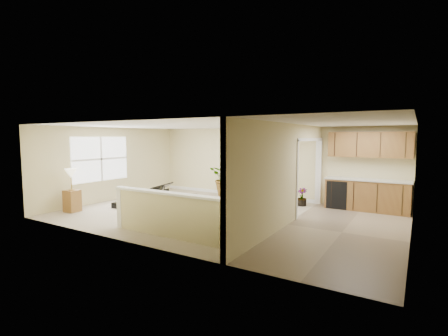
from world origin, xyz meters
The scene contains 20 objects.
floor centered at (0.00, 0.00, 0.00)m, with size 9.00×9.00×0.00m, color tan.
back_wall centered at (0.00, 3.00, 1.25)m, with size 9.00×0.04×2.50m, color beige.
front_wall centered at (0.00, -3.00, 1.25)m, with size 9.00×0.04×2.50m, color beige.
left_wall centered at (-4.50, 0.00, 1.25)m, with size 0.04×6.00×2.50m, color beige.
right_wall centered at (4.50, 0.00, 1.25)m, with size 0.04×6.00×2.50m, color beige.
ceiling centered at (0.00, 0.00, 2.50)m, with size 9.00×6.00×0.04m, color white.
kitchen_vinyl centered at (3.15, 0.00, 0.00)m, with size 2.70×6.00×0.01m, color gray.
interior_partition centered at (1.80, 0.25, 1.22)m, with size 0.18×5.99×2.50m.
pony_half_wall centered at (0.08, -2.30, 0.52)m, with size 3.42×0.22×1.00m.
left_window centered at (-4.49, -0.50, 1.45)m, with size 0.05×2.15×1.45m, color white.
wall_art_left centered at (-0.95, 2.97, 1.75)m, with size 0.48×0.04×0.58m.
wall_mirror centered at (0.30, 2.97, 1.80)m, with size 0.55×0.04×0.55m.
kitchen_cabinets centered at (3.19, 2.73, 0.87)m, with size 2.36×0.65×2.33m.
piano centered at (-2.79, -0.01, 0.65)m, with size 2.15×2.18×1.56m.
piano_bench centered at (-1.11, -0.20, 0.24)m, with size 0.37×0.73×0.49m, color black.
loveseat centered at (-0.03, 2.57, 0.32)m, with size 1.53×0.95×0.84m.
accent_table centered at (-0.68, 2.31, 0.49)m, with size 0.53×0.53×0.77m.
palm_plant centered at (-1.44, 2.65, 0.68)m, with size 1.45×1.32×1.38m.
small_plant centered at (1.45, 2.38, 0.24)m, with size 0.33×0.33×0.57m.
lamp_stand centered at (-4.03, -1.89, 0.53)m, with size 0.40×0.40×1.26m.
Camera 1 is at (4.58, -7.57, 2.16)m, focal length 26.00 mm.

